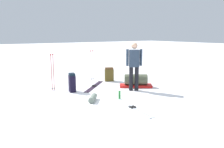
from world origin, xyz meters
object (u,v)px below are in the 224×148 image
ski_pair_near (132,108)px  gear_sled (136,81)px  sleeping_mat_rolled (93,98)px  thermos_bottle (120,95)px  ski_pair_far (94,86)px  backpack_bright (109,74)px  skier_standing (134,64)px  ski_poles_planted_far (52,70)px  ski_poles_planted_near (92,64)px  backpack_large_dark (72,83)px

ski_pair_near → gear_sled: gear_sled is taller
ski_pair_near → sleeping_mat_rolled: (0.58, -1.17, 0.08)m
ski_pair_near → thermos_bottle: thermos_bottle is taller
ski_pair_near → thermos_bottle: size_ratio=6.63×
ski_pair_far → backpack_bright: 1.20m
skier_standing → ski_poles_planted_far: size_ratio=1.31×
skier_standing → ski_pair_far: skier_standing is taller
gear_sled → ski_poles_planted_far: bearing=-24.7°
ski_poles_planted_near → thermos_bottle: bearing=77.0°
sleeping_mat_rolled → thermos_bottle: thermos_bottle is taller
ski_pair_far → gear_sled: bearing=144.0°
skier_standing → ski_pair_near: skier_standing is taller
ski_pair_far → ski_poles_planted_far: 1.69m
ski_pair_near → thermos_bottle: 0.94m
ski_poles_planted_near → thermos_bottle: (0.69, 2.99, -0.59)m
ski_poles_planted_near → ski_pair_near: bearing=76.8°
thermos_bottle → skier_standing: bearing=-150.6°
ski_pair_near → ski_pair_far: size_ratio=1.17×
skier_standing → ski_poles_planted_near: (0.36, -2.39, -0.23)m
backpack_large_dark → ski_poles_planted_far: ski_poles_planted_far is taller
backpack_large_dark → backpack_bright: 2.19m
gear_sled → thermos_bottle: gear_sled is taller
ski_pair_far → sleeping_mat_rolled: 1.89m
ski_pair_far → thermos_bottle: 1.90m
skier_standing → backpack_large_dark: skier_standing is taller
backpack_bright → sleeping_mat_rolled: bearing=47.1°
skier_standing → gear_sled: size_ratio=1.36×
ski_poles_planted_near → sleeping_mat_rolled: 3.16m
ski_pair_far → ski_poles_planted_near: 1.40m
ski_pair_near → backpack_large_dark: size_ratio=2.63×
skier_standing → ski_poles_planted_far: skier_standing is taller
gear_sled → ski_pair_near: bearing=48.1°
ski_poles_planted_near → backpack_bright: bearing=132.6°
backpack_large_dark → backpack_bright: size_ratio=1.13×
ski_poles_planted_far → thermos_bottle: 2.66m
ski_pair_far → backpack_large_dark: bearing=13.6°
backpack_large_dark → gear_sled: 2.40m
ski_pair_near → gear_sled: bearing=-131.9°
ski_pair_far → skier_standing: bearing=124.2°
ski_poles_planted_far → sleeping_mat_rolled: bearing=105.0°
backpack_large_dark → gear_sled: backpack_large_dark is taller
backpack_large_dark → gear_sled: size_ratio=0.52×
ski_pair_near → ski_poles_planted_far: ski_poles_planted_far is taller
ski_poles_planted_near → gear_sled: 2.22m
backpack_bright → thermos_bottle: bearing=63.6°
backpack_large_dark → thermos_bottle: bearing=117.2°
ski_pair_near → sleeping_mat_rolled: 1.31m
ski_pair_far → ski_poles_planted_near: size_ratio=1.14×
backpack_large_dark → ski_poles_planted_far: size_ratio=0.50×
ski_poles_planted_near → thermos_bottle: size_ratio=4.98×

